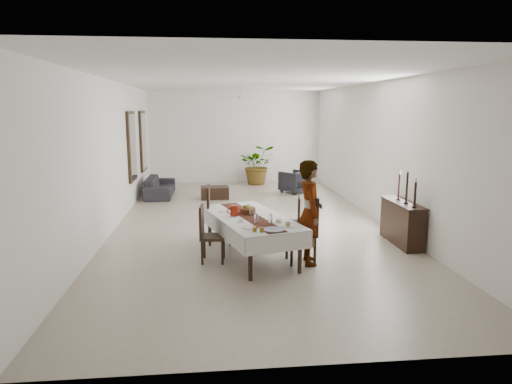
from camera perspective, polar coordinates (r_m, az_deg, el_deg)
name	(u,v)px	position (r m, az deg, el deg)	size (l,w,h in m)	color
floor	(250,222)	(10.55, -0.72, -3.83)	(6.00, 12.00, 0.00)	#B2A58D
ceiling	(250,80)	(10.25, -0.76, 13.79)	(6.00, 12.00, 0.02)	white
wall_back	(235,137)	(16.24, -2.63, 6.88)	(6.00, 0.02, 3.20)	white
wall_front	(306,214)	(4.40, 6.21, -2.70)	(6.00, 0.02, 3.20)	white
wall_left	(113,155)	(10.45, -17.41, 4.47)	(0.02, 12.00, 3.20)	white
wall_right	(379,152)	(10.96, 15.14, 4.84)	(0.02, 12.00, 3.20)	white
dining_table_top	(250,218)	(8.01, -0.76, -3.30)	(0.96, 2.30, 0.05)	black
table_leg_fl	(250,260)	(6.99, -0.71, -8.45)	(0.07, 0.07, 0.67)	black
table_leg_fr	(300,253)	(7.32, 5.51, -7.61)	(0.07, 0.07, 0.67)	black
table_leg_bl	(210,226)	(8.98, -5.82, -4.22)	(0.07, 0.07, 0.67)	black
table_leg_br	(250,222)	(9.24, -0.78, -3.75)	(0.07, 0.07, 0.67)	black
tablecloth_top	(250,217)	(8.01, -0.76, -3.10)	(1.13, 2.47, 0.01)	white
tablecloth_drape_left	(220,227)	(7.86, -4.58, -4.44)	(0.01, 2.47, 0.29)	silver
tablecloth_drape_right	(279,221)	(8.25, 2.88, -3.69)	(0.01, 2.47, 0.29)	white
tablecloth_drape_near	(280,243)	(6.95, 2.97, -6.41)	(1.13, 0.01, 0.29)	silver
tablecloth_drape_far	(228,210)	(9.17, -3.56, -2.28)	(1.13, 0.01, 0.29)	white
table_runner	(250,216)	(8.00, -0.76, -3.05)	(0.34, 2.40, 0.00)	#582519
red_pitcher	(234,210)	(8.03, -2.73, -2.32)	(0.14, 0.14, 0.19)	#961F0A
pitcher_handle	(230,211)	(8.01, -3.28, -2.37)	(0.12, 0.12, 0.02)	maroon
wine_glass_near	(270,219)	(7.47, 1.81, -3.40)	(0.07, 0.07, 0.16)	white
wine_glass_mid	(256,219)	(7.48, 0.03, -3.39)	(0.07, 0.07, 0.16)	white
wine_glass_far	(252,211)	(8.05, -0.56, -2.39)	(0.07, 0.07, 0.16)	silver
teacup_right	(279,221)	(7.59, 2.85, -3.59)	(0.09, 0.09, 0.06)	silver
saucer_right	(279,222)	(7.60, 2.85, -3.76)	(0.14, 0.14, 0.01)	silver
teacup_left	(241,221)	(7.59, -1.86, -3.58)	(0.09, 0.09, 0.06)	silver
saucer_left	(241,222)	(7.60, -1.86, -3.75)	(0.14, 0.14, 0.01)	white
plate_near_right	(288,226)	(7.36, 4.00, -4.23)	(0.23, 0.23, 0.01)	silver
bread_near_right	(288,224)	(7.35, 4.00, -4.03)	(0.09, 0.09, 0.09)	tan
plate_near_left	(250,227)	(7.25, -0.81, -4.43)	(0.23, 0.23, 0.01)	silver
plate_far_left	(224,211)	(8.39, -4.03, -2.41)	(0.23, 0.23, 0.01)	silver
serving_tray	(274,230)	(7.10, 2.21, -4.73)	(0.35, 0.35, 0.02)	#45454B
jam_jar_a	(262,230)	(6.99, 0.72, -4.76)	(0.06, 0.06, 0.07)	#885813
jam_jar_b	(255,230)	(7.01, -0.18, -4.72)	(0.06, 0.06, 0.07)	brown
jam_jar_c	(255,228)	(7.11, -0.11, -4.49)	(0.06, 0.06, 0.07)	#9C4716
fruit_basket	(248,211)	(8.23, -1.05, -2.35)	(0.29, 0.29, 0.10)	brown
fruit_red	(249,206)	(8.24, -0.92, -1.82)	(0.09, 0.09, 0.09)	#AA1125
fruit_green	(245,207)	(8.23, -1.38, -1.84)	(0.08, 0.08, 0.08)	olive
fruit_yellow	(249,207)	(8.17, -0.94, -1.92)	(0.08, 0.08, 0.08)	gold
chair_right_near_seat	(301,233)	(7.80, 5.62, -5.16)	(0.49, 0.49, 0.06)	black
chair_right_near_leg_fl	(315,251)	(7.74, 7.37, -7.39)	(0.05, 0.05, 0.48)	black
chair_right_near_leg_fr	(309,245)	(8.11, 6.64, -6.55)	(0.05, 0.05, 0.48)	black
chair_right_near_leg_bl	(292,252)	(7.65, 4.47, -7.55)	(0.05, 0.05, 0.48)	black
chair_right_near_leg_br	(287,245)	(8.02, 3.87, -6.69)	(0.05, 0.05, 0.48)	black
chair_right_near_back	(314,214)	(7.77, 7.25, -2.73)	(0.49, 0.04, 0.62)	black
chair_right_far_seat	(289,223)	(8.91, 4.20, -3.84)	(0.39, 0.39, 0.04)	black
chair_right_far_leg_fl	(298,236)	(8.82, 5.24, -5.45)	(0.04, 0.04, 0.38)	black
chair_right_far_leg_fr	(297,231)	(9.12, 5.17, -4.91)	(0.04, 0.04, 0.38)	black
chair_right_far_leg_bl	(281,235)	(8.81, 3.16, -5.44)	(0.04, 0.04, 0.38)	black
chair_right_far_leg_br	(281,231)	(9.12, 3.16, -4.89)	(0.04, 0.04, 0.38)	black
chair_right_far_back	(299,209)	(8.85, 5.37, -2.18)	(0.39, 0.04, 0.49)	black
chair_left_near_seat	(213,237)	(7.85, -5.40, -5.62)	(0.41, 0.41, 0.05)	black
chair_left_near_leg_fl	(204,247)	(8.09, -6.46, -6.84)	(0.04, 0.04, 0.41)	black
chair_left_near_leg_fr	(202,253)	(7.77, -6.75, -7.58)	(0.04, 0.04, 0.41)	black
chair_left_near_leg_bl	(224,247)	(8.06, -4.05, -6.87)	(0.04, 0.04, 0.41)	black
chair_left_near_leg_br	(222,253)	(7.74, -4.23, -7.61)	(0.04, 0.04, 0.41)	black
chair_left_near_back	(202,221)	(7.79, -6.82, -3.61)	(0.41, 0.04, 0.53)	black
chair_left_far_seat	(220,218)	(8.89, -4.53, -3.24)	(0.48, 0.48, 0.05)	black
chair_left_far_leg_fl	(211,229)	(9.16, -5.71, -4.57)	(0.05, 0.05, 0.47)	black
chair_left_far_leg_fr	(210,234)	(8.78, -5.82, -5.23)	(0.05, 0.05, 0.47)	black
chair_left_far_leg_bl	(230,228)	(9.15, -3.25, -4.55)	(0.05, 0.05, 0.47)	black
chair_left_far_leg_br	(230,234)	(8.77, -3.25, -5.21)	(0.05, 0.05, 0.47)	black
chair_left_far_back	(208,202)	(8.83, -5.97, -1.19)	(0.48, 0.04, 0.61)	black
woman	(310,213)	(7.67, 6.76, -2.57)	(0.64, 0.42, 1.76)	gray
sideboard_body	(402,224)	(9.29, 17.77, -3.77)	(0.35, 1.32, 0.79)	black
sideboard_top	(403,203)	(9.20, 17.91, -1.29)	(0.39, 1.38, 0.03)	black
candlestick_near_base	(414,207)	(8.77, 19.18, -1.76)	(0.09, 0.09, 0.03)	black
candlestick_near_shaft	(415,194)	(8.72, 19.27, -0.25)	(0.04, 0.04, 0.44)	black
candlestick_near_candle	(416,180)	(8.68, 19.37, 1.41)	(0.03, 0.03, 0.07)	beige
candlestick_mid_base	(406,203)	(9.08, 18.25, -1.30)	(0.09, 0.09, 0.03)	black
candlestick_mid_shaft	(407,187)	(9.03, 18.36, 0.57)	(0.04, 0.04, 0.57)	black
candlestick_mid_candle	(408,170)	(8.98, 18.48, 2.60)	(0.03, 0.03, 0.07)	white
candlestick_far_base	(398,199)	(9.40, 17.38, -0.87)	(0.09, 0.09, 0.03)	black
candlestick_far_shaft	(399,186)	(9.35, 17.47, 0.67)	(0.04, 0.04, 0.49)	black
candlestick_far_candle	(400,172)	(9.31, 17.56, 2.36)	(0.03, 0.03, 0.07)	silver
sofa	(160,186)	(14.02, -11.90, 0.69)	(1.95, 0.76, 0.57)	#2D292F
armchair	(294,182)	(14.28, 4.82, 1.31)	(0.74, 0.76, 0.69)	#262429
coffee_table	(215,193)	(13.35, -5.18, -0.07)	(0.80, 0.53, 0.35)	black
potted_plant	(258,165)	(15.79, 0.22, 3.44)	(1.23, 1.06, 1.36)	#315923
mirror_frame_near	(132,147)	(12.60, -15.26, 5.51)	(0.06, 1.05, 1.85)	black
mirror_glass_near	(133,146)	(12.59, -15.10, 5.51)	(0.01, 0.90, 1.70)	silver
mirror_frame_far	(143,141)	(14.67, -13.94, 6.21)	(0.06, 1.05, 1.85)	black
mirror_glass_far	(144,141)	(14.66, -13.81, 6.21)	(0.01, 0.90, 1.70)	silver
fan_rod	(241,90)	(13.23, -1.94, 12.58)	(0.04, 0.04, 0.20)	silver
fan_hub	(241,98)	(13.22, -1.93, 11.72)	(0.16, 0.16, 0.08)	silver
fan_blade_n	(240,98)	(13.57, -2.04, 11.68)	(0.10, 0.55, 0.01)	silver
fan_blade_s	(242,97)	(12.87, -1.82, 11.75)	(0.10, 0.55, 0.01)	white
fan_blade_e	(253,98)	(13.25, -0.39, 11.72)	(0.55, 0.10, 0.01)	white
fan_blade_w	(228,98)	(13.20, -3.48, 11.71)	(0.55, 0.10, 0.01)	silver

